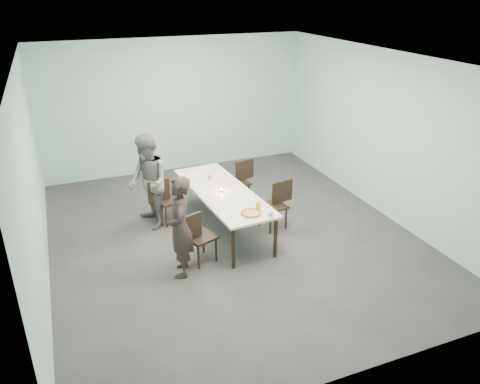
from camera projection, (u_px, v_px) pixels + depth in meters
name	position (u px, v px, depth m)	size (l,w,h in m)	color
ground	(231.00, 235.00, 8.21)	(7.00, 7.00, 0.00)	#333335
room_shell	(230.00, 123.00, 7.38)	(6.02, 7.02, 3.01)	#A9D5CF
table	(223.00, 194.00, 8.13)	(1.08, 2.66, 0.75)	white
chair_near_left	(196.00, 234.00, 7.20)	(0.65, 0.53, 0.87)	black
chair_far_left	(165.00, 198.00, 8.43)	(0.65, 0.52, 0.87)	black
chair_near_right	(277.00, 201.00, 8.29)	(0.64, 0.48, 0.87)	black
chair_far_right	(240.00, 179.00, 9.24)	(0.65, 0.51, 0.87)	black
diner_near	(180.00, 227.00, 6.82)	(0.57, 0.38, 1.58)	black
diner_far	(148.00, 182.00, 8.20)	(0.83, 0.64, 1.70)	slate
pizza	(251.00, 213.00, 7.27)	(0.34, 0.34, 0.04)	white
side_plate	(242.00, 200.00, 7.74)	(0.18, 0.18, 0.01)	white
beer_glass	(258.00, 206.00, 7.39)	(0.08, 0.08, 0.15)	gold
water_tumbler	(270.00, 214.00, 7.18)	(0.08, 0.08, 0.09)	silver
tealight	(222.00, 191.00, 8.05)	(0.06, 0.06, 0.05)	silver
amber_tumbler	(209.00, 177.00, 8.57)	(0.07, 0.07, 0.08)	gold
menu	(193.00, 175.00, 8.74)	(0.30, 0.22, 0.01)	silver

